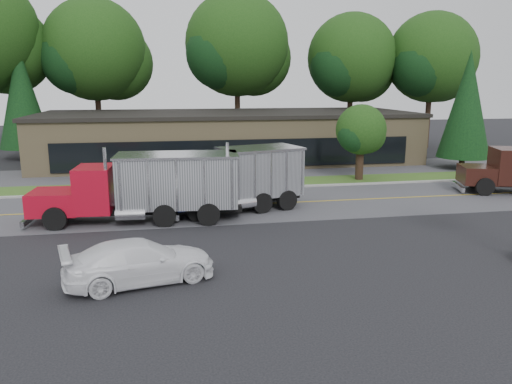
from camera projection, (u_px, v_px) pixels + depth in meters
ground at (263, 259)px, 19.66m from camera, size 140.00×140.00×0.00m
road at (232, 205)px, 28.31m from camera, size 60.00×8.00×0.02m
center_line at (232, 205)px, 28.31m from camera, size 60.00×0.12×0.01m
curb at (224, 190)px, 32.35m from camera, size 60.00×0.30×0.12m
grass_verge at (220, 185)px, 34.08m from camera, size 60.00×3.40×0.03m
far_parking at (213, 172)px, 38.88m from camera, size 60.00×7.00×0.02m
strip_mall at (229, 138)px, 44.57m from camera, size 32.00×12.00×4.00m
tree_far_b at (97, 55)px, 48.68m from camera, size 10.44×9.82×14.89m
tree_far_c at (238, 49)px, 51.03m from camera, size 11.16×10.50×15.92m
tree_far_d at (353, 62)px, 52.43m from camera, size 9.81×9.23×13.99m
tree_far_e at (432, 62)px, 51.92m from camera, size 9.84×9.26×14.03m
evergreen_left at (22, 96)px, 44.46m from camera, size 4.51×4.51×10.25m
evergreen_right at (467, 105)px, 39.40m from camera, size 4.10×4.10×9.32m
tree_verge at (361, 132)px, 35.17m from camera, size 3.76×3.54×5.36m
dump_truck_red at (149, 186)px, 24.71m from camera, size 10.35×3.26×3.36m
dump_truck_blue at (243, 177)px, 26.96m from camera, size 7.64×4.40×3.36m
rally_car at (140, 261)px, 17.25m from camera, size 5.52×3.31×1.50m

